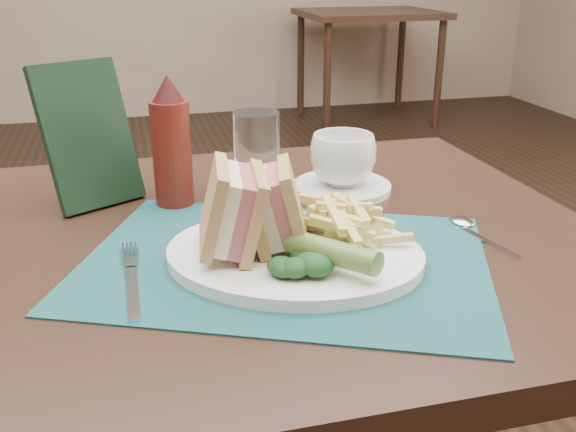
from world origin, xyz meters
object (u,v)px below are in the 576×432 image
object	(u,v)px
saucer	(342,187)
coffee_cup	(343,159)
placemat	(285,261)
drinking_glass	(257,157)
sandwich_half_a	(214,210)
table_bg_right	(367,67)
plate	(294,255)
ketchup_bottle	(171,142)
sandwich_half_b	(257,206)
check_presenter	(88,135)

from	to	relation	value
saucer	coffee_cup	distance (m)	0.04
placemat	saucer	distance (m)	0.26
coffee_cup	saucer	bearing A→B (deg)	0.00
placemat	drinking_glass	bearing A→B (deg)	86.65
sandwich_half_a	drinking_glass	xyz separation A→B (m)	(0.09, 0.21, -0.00)
coffee_cup	placemat	bearing A→B (deg)	-123.46
table_bg_right	sandwich_half_a	size ratio (longest dim) A/B	8.59
coffee_cup	drinking_glass	xyz separation A→B (m)	(-0.13, -0.01, 0.02)
sandwich_half_a	coffee_cup	world-z (taller)	sandwich_half_a
saucer	coffee_cup	xyz separation A→B (m)	(0.00, 0.00, 0.04)
plate	ketchup_bottle	world-z (taller)	ketchup_bottle
sandwich_half_b	ketchup_bottle	distance (m)	0.22
sandwich_half_a	saucer	distance (m)	0.32
table_bg_right	check_presenter	bearing A→B (deg)	-117.31
table_bg_right	coffee_cup	world-z (taller)	coffee_cup
placemat	saucer	bearing A→B (deg)	56.54
plate	sandwich_half_a	xyz separation A→B (m)	(-0.09, 0.01, 0.06)
plate	drinking_glass	size ratio (longest dim) A/B	2.31
table_bg_right	drinking_glass	world-z (taller)	drinking_glass
plate	drinking_glass	world-z (taller)	drinking_glass
plate	check_presenter	xyz separation A→B (m)	(-0.23, 0.27, 0.09)
table_bg_right	placemat	xyz separation A→B (m)	(-1.49, -3.57, 0.38)
table_bg_right	ketchup_bottle	bearing A→B (deg)	-115.49
table_bg_right	sandwich_half_a	distance (m)	3.92
sandwich_half_b	coffee_cup	bearing A→B (deg)	61.83
saucer	placemat	bearing A→B (deg)	-123.46
drinking_glass	ketchup_bottle	bearing A→B (deg)	175.70
saucer	ketchup_bottle	distance (m)	0.27
table_bg_right	sandwich_half_b	xyz separation A→B (m)	(-1.52, -3.56, 0.44)
sandwich_half_b	check_presenter	xyz separation A→B (m)	(-0.19, 0.25, 0.03)
placemat	saucer	world-z (taller)	saucer
table_bg_right	coffee_cup	xyz separation A→B (m)	(-1.34, -3.35, 0.42)
plate	sandwich_half_b	bearing A→B (deg)	172.78
ketchup_bottle	check_presenter	xyz separation A→B (m)	(-0.11, 0.04, 0.01)
plate	placemat	bearing A→B (deg)	178.93
saucer	sandwich_half_a	bearing A→B (deg)	-136.90
plate	coffee_cup	world-z (taller)	coffee_cup
table_bg_right	saucer	distance (m)	3.63
table_bg_right	plate	xyz separation A→B (m)	(-1.48, -3.58, 0.38)
ketchup_bottle	check_presenter	bearing A→B (deg)	160.49
ketchup_bottle	check_presenter	size ratio (longest dim) A/B	0.90
plate	check_presenter	world-z (taller)	check_presenter
sandwich_half_a	coffee_cup	bearing A→B (deg)	49.95
check_presenter	drinking_glass	bearing A→B (deg)	-40.71
sandwich_half_b	ketchup_bottle	size ratio (longest dim) A/B	0.52
check_presenter	coffee_cup	bearing A→B (deg)	-35.46
placemat	sandwich_half_a	world-z (taller)	sandwich_half_a
table_bg_right	placemat	size ratio (longest dim) A/B	1.93
sandwich_half_a	saucer	xyz separation A→B (m)	(0.23, 0.21, -0.06)
coffee_cup	check_presenter	xyz separation A→B (m)	(-0.37, 0.04, 0.05)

